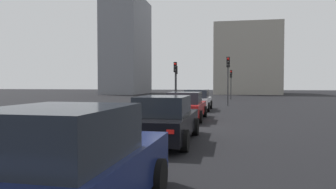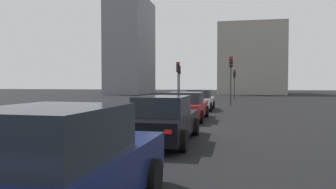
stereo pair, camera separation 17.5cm
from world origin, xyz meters
TOP-DOWN VIEW (x-y plane):
  - ground_plane at (0.00, 0.00)m, footprint 160.00×160.00m
  - car_white_lead at (8.34, -0.20)m, footprint 4.22×2.10m
  - car_red_second at (2.10, -0.11)m, footprint 4.69×2.13m
  - car_black_third at (-4.31, -0.22)m, footprint 4.76×2.02m
  - car_navy_fourth at (-10.61, -0.10)m, footprint 4.54×2.14m
  - traffic_light_near_left at (24.01, -2.91)m, footprint 0.32×0.29m
  - traffic_light_near_right at (13.03, -2.46)m, footprint 0.32×0.29m
  - traffic_light_far_left at (20.52, 3.25)m, footprint 0.32×0.28m
  - traffic_light_far_right at (12.69, 2.12)m, footprint 0.32×0.29m
  - building_facade_left at (46.84, -6.00)m, footprint 14.28×11.57m
  - building_facade_center at (42.18, 16.00)m, footprint 12.89×6.39m

SIDE VIEW (x-z plane):
  - ground_plane at x=0.00m, z-range -0.20..0.00m
  - car_white_lead at x=8.34m, z-range -0.02..1.47m
  - car_red_second at x=2.10m, z-range -0.02..1.46m
  - car_black_third at x=-4.31m, z-range -0.03..1.51m
  - car_navy_fourth at x=-10.61m, z-range -0.04..1.61m
  - traffic_light_near_left at x=24.01m, z-range 0.79..4.35m
  - traffic_light_far_right at x=12.69m, z-range 0.85..4.68m
  - traffic_light_far_left at x=20.52m, z-range 0.86..4.76m
  - traffic_light_near_right at x=13.03m, z-range 0.92..5.17m
  - building_facade_left at x=46.84m, z-range 0.00..12.54m
  - building_facade_center at x=42.18m, z-range 0.00..17.92m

